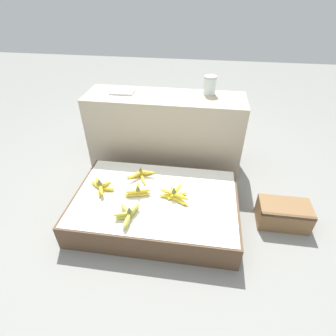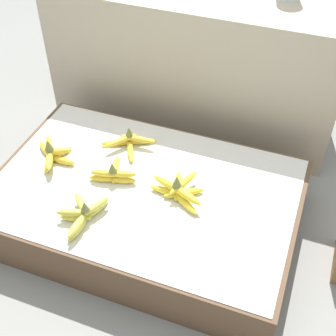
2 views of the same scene
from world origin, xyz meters
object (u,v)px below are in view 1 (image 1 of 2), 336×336
(banana_bunch_middle_midleft, at_px, (138,191))
(foam_tray_white, at_px, (123,91))
(banana_bunch_front_midleft, at_px, (128,214))
(banana_bunch_middle_left, at_px, (101,186))
(banana_bunch_middle_midright, at_px, (175,195))
(wooden_crate, at_px, (283,214))
(glass_jar, at_px, (210,85))
(banana_bunch_back_midleft, at_px, (141,175))

(banana_bunch_middle_midleft, xyz_separation_m, foam_tray_white, (-0.31, 0.81, 0.48))
(banana_bunch_front_midleft, relative_size, banana_bunch_middle_left, 1.12)
(banana_bunch_middle_left, bearing_deg, banana_bunch_middle_midright, -1.29)
(wooden_crate, height_order, banana_bunch_middle_midleft, banana_bunch_middle_midleft)
(banana_bunch_front_midleft, xyz_separation_m, glass_jar, (0.51, 1.13, 0.56))
(wooden_crate, relative_size, foam_tray_white, 1.82)
(banana_bunch_middle_midleft, distance_m, glass_jar, 1.16)
(banana_bunch_middle_left, bearing_deg, foam_tray_white, 90.39)
(banana_bunch_middle_midright, bearing_deg, banana_bunch_middle_midleft, -178.67)
(glass_jar, height_order, foam_tray_white, glass_jar)
(banana_bunch_front_midleft, distance_m, foam_tray_white, 1.20)
(banana_bunch_middle_midleft, relative_size, banana_bunch_back_midleft, 0.83)
(banana_bunch_middle_midleft, distance_m, banana_bunch_middle_midright, 0.29)
(wooden_crate, relative_size, glass_jar, 2.38)
(banana_bunch_back_midleft, distance_m, foam_tray_white, 0.82)
(banana_bunch_front_midleft, height_order, banana_bunch_middle_midright, banana_bunch_middle_midright)
(banana_bunch_middle_midleft, bearing_deg, wooden_crate, 3.68)
(banana_bunch_front_midleft, bearing_deg, wooden_crate, 15.11)
(banana_bunch_back_midleft, height_order, foam_tray_white, foam_tray_white)
(banana_bunch_middle_left, relative_size, banana_bunch_middle_midleft, 1.11)
(banana_bunch_middle_midleft, relative_size, foam_tray_white, 0.95)
(banana_bunch_middle_midright, xyz_separation_m, foam_tray_white, (-0.60, 0.81, 0.48))
(banana_bunch_middle_midleft, bearing_deg, foam_tray_white, 110.71)
(banana_bunch_middle_left, distance_m, banana_bunch_middle_midright, 0.59)
(banana_bunch_middle_midleft, xyz_separation_m, banana_bunch_middle_midright, (0.29, 0.01, -0.00))
(wooden_crate, relative_size, banana_bunch_middle_midleft, 1.91)
(banana_bunch_middle_left, distance_m, banana_bunch_middle_midleft, 0.30)
(wooden_crate, distance_m, glass_jar, 1.27)
(banana_bunch_middle_left, height_order, banana_bunch_middle_midleft, banana_bunch_middle_left)
(banana_bunch_middle_left, distance_m, glass_jar, 1.30)
(banana_bunch_front_midleft, relative_size, banana_bunch_middle_midleft, 1.24)
(banana_bunch_front_midleft, xyz_separation_m, banana_bunch_middle_midright, (0.31, 0.25, -0.00))
(banana_bunch_middle_left, distance_m, foam_tray_white, 0.93)
(banana_bunch_back_midleft, xyz_separation_m, glass_jar, (0.52, 0.67, 0.56))
(wooden_crate, relative_size, banana_bunch_back_midleft, 1.58)
(banana_bunch_middle_left, xyz_separation_m, banana_bunch_middle_midleft, (0.30, -0.02, -0.00))
(banana_bunch_middle_left, xyz_separation_m, foam_tray_white, (-0.01, 0.79, 0.48))
(wooden_crate, xyz_separation_m, banana_bunch_back_midleft, (-1.17, 0.15, 0.15))
(banana_bunch_back_midleft, xyz_separation_m, foam_tray_white, (-0.28, 0.59, 0.49))
(banana_bunch_middle_left, distance_m, banana_bunch_back_midleft, 0.34)
(wooden_crate, distance_m, banana_bunch_middle_left, 1.46)
(banana_bunch_front_midleft, xyz_separation_m, banana_bunch_back_midleft, (-0.01, 0.46, -0.01))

